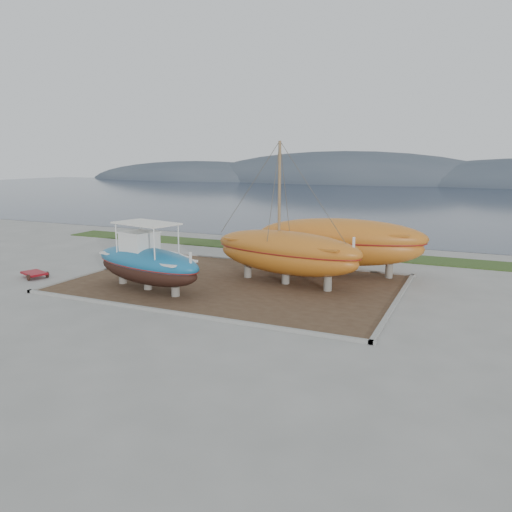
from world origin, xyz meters
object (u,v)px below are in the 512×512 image
at_px(orange_sailboat, 286,214).
at_px(red_trailer, 34,275).
at_px(white_dinghy, 169,260).
at_px(orange_bare_hull, 340,247).
at_px(blue_caique, 147,256).

xyz_separation_m(orange_sailboat, red_trailer, (-14.38, -4.67, -3.86)).
relative_size(white_dinghy, orange_bare_hull, 0.37).
relative_size(white_dinghy, orange_sailboat, 0.41).
height_order(blue_caique, red_trailer, blue_caique).
distance_m(orange_sailboat, orange_bare_hull, 4.77).
distance_m(blue_caique, white_dinghy, 5.18).
bearing_deg(blue_caique, orange_bare_hull, 56.25).
bearing_deg(orange_sailboat, orange_bare_hull, 68.96).
bearing_deg(orange_bare_hull, orange_sailboat, -127.65).
height_order(white_dinghy, orange_sailboat, orange_sailboat).
bearing_deg(blue_caique, white_dinghy, 125.05).
height_order(blue_caique, orange_bare_hull, blue_caique).
height_order(blue_caique, orange_sailboat, orange_sailboat).
xyz_separation_m(orange_bare_hull, red_trailer, (-16.56, -8.23, -1.56)).
relative_size(blue_caique, red_trailer, 3.13).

